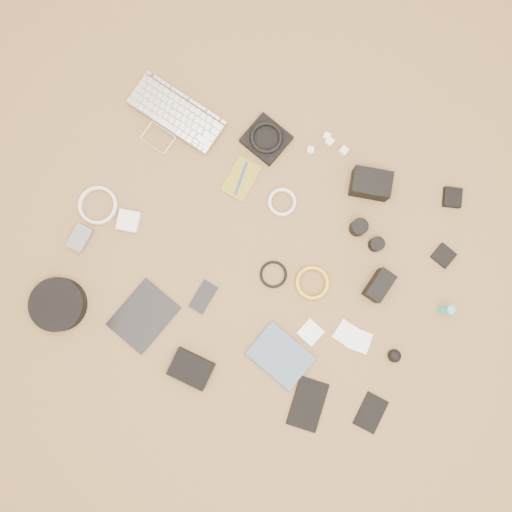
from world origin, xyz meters
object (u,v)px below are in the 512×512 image
(dslr_camera, at_px, (371,184))
(phone, at_px, (203,297))
(headphone_case, at_px, (58,304))
(laptop, at_px, (169,124))
(tablet, at_px, (144,316))
(paperback, at_px, (267,373))

(dslr_camera, xyz_separation_m, phone, (-0.46, -0.60, -0.04))
(phone, relative_size, headphone_case, 0.58)
(laptop, xyz_separation_m, dslr_camera, (0.80, 0.02, 0.03))
(phone, xyz_separation_m, headphone_case, (-0.49, -0.20, 0.02))
(tablet, height_order, phone, tablet)
(phone, height_order, headphone_case, headphone_case)
(laptop, bearing_deg, tablet, -62.50)
(tablet, bearing_deg, laptop, 123.55)
(tablet, height_order, headphone_case, headphone_case)
(tablet, height_order, paperback, paperback)
(paperback, bearing_deg, tablet, 105.78)
(laptop, relative_size, tablet, 1.65)
(laptop, xyz_separation_m, headphone_case, (-0.15, -0.78, 0.01))
(dslr_camera, xyz_separation_m, headphone_case, (-0.95, -0.80, -0.01))
(laptop, height_order, phone, laptop)
(phone, xyz_separation_m, paperback, (0.31, -0.19, 0.01))
(phone, bearing_deg, laptop, 132.51)
(laptop, bearing_deg, phone, -44.19)
(phone, bearing_deg, headphone_case, -146.33)
(dslr_camera, height_order, paperback, dslr_camera)
(laptop, distance_m, headphone_case, 0.79)
(headphone_case, bearing_deg, paperback, 0.70)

